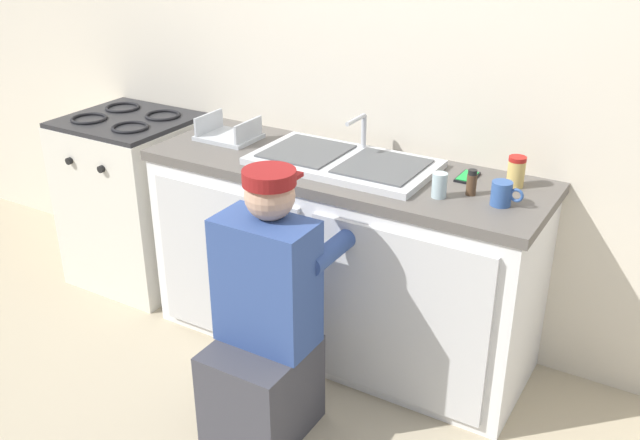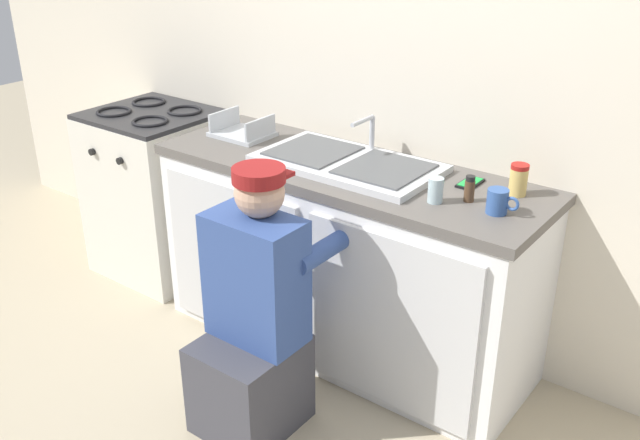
# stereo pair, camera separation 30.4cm
# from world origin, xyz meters

# --- Properties ---
(ground_plane) EXTENTS (12.00, 12.00, 0.00)m
(ground_plane) POSITION_xyz_m (0.00, 0.00, 0.00)
(ground_plane) COLOR tan
(back_wall) EXTENTS (6.00, 0.10, 2.50)m
(back_wall) POSITION_xyz_m (0.00, 0.65, 1.25)
(back_wall) COLOR beige
(back_wall) RESTS_ON ground_plane
(counter_cabinet) EXTENTS (1.77, 0.62, 0.87)m
(counter_cabinet) POSITION_xyz_m (0.00, 0.29, 0.44)
(counter_cabinet) COLOR white
(counter_cabinet) RESTS_ON ground_plane
(countertop) EXTENTS (1.81, 0.62, 0.04)m
(countertop) POSITION_xyz_m (0.00, 0.30, 0.90)
(countertop) COLOR #5B5651
(countertop) RESTS_ON counter_cabinet
(sink_double_basin) EXTENTS (0.80, 0.44, 0.19)m
(sink_double_basin) POSITION_xyz_m (0.00, 0.30, 0.94)
(sink_double_basin) COLOR silver
(sink_double_basin) RESTS_ON countertop
(stove_range) EXTENTS (0.64, 0.62, 0.95)m
(stove_range) POSITION_xyz_m (-1.30, 0.30, 0.47)
(stove_range) COLOR silver
(stove_range) RESTS_ON ground_plane
(plumber_person) EXTENTS (0.42, 0.61, 1.10)m
(plumber_person) POSITION_xyz_m (0.03, -0.37, 0.46)
(plumber_person) COLOR #3F3F47
(plumber_person) RESTS_ON ground_plane
(water_glass) EXTENTS (0.06, 0.06, 0.10)m
(water_glass) POSITION_xyz_m (0.49, 0.19, 0.97)
(water_glass) COLOR #ADC6CC
(water_glass) RESTS_ON countertop
(coffee_mug) EXTENTS (0.13, 0.08, 0.09)m
(coffee_mug) POSITION_xyz_m (0.73, 0.23, 0.97)
(coffee_mug) COLOR #335699
(coffee_mug) RESTS_ON countertop
(dish_rack_tray) EXTENTS (0.28, 0.22, 0.11)m
(dish_rack_tray) POSITION_xyz_m (-0.65, 0.34, 0.94)
(dish_rack_tray) COLOR #B2B7BC
(dish_rack_tray) RESTS_ON countertop
(cell_phone) EXTENTS (0.07, 0.14, 0.01)m
(cell_phone) POSITION_xyz_m (0.52, 0.44, 0.92)
(cell_phone) COLOR black
(cell_phone) RESTS_ON countertop
(condiment_jar) EXTENTS (0.07, 0.07, 0.13)m
(condiment_jar) POSITION_xyz_m (0.72, 0.45, 0.98)
(condiment_jar) COLOR #DBB760
(condiment_jar) RESTS_ON countertop
(spice_bottle_pepper) EXTENTS (0.04, 0.04, 0.10)m
(spice_bottle_pepper) POSITION_xyz_m (0.59, 0.27, 0.97)
(spice_bottle_pepper) COLOR #513823
(spice_bottle_pepper) RESTS_ON countertop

